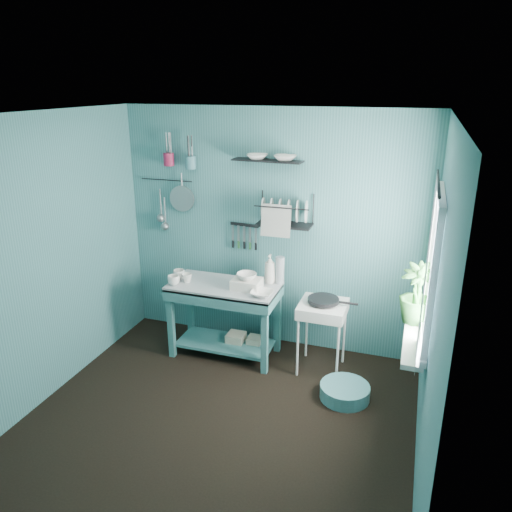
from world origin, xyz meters
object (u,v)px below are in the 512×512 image
(hotplate_stand, at_px, (322,337))
(utensil_cup_magenta, at_px, (169,159))
(soap_bottle, at_px, (270,269))
(mug_right, at_px, (179,274))
(mug_left, at_px, (174,280))
(wash_tub, at_px, (247,284))
(storage_tin_small, at_px, (255,345))
(storage_tin_large, at_px, (236,343))
(utensil_cup_teal, at_px, (190,162))
(floor_basin, at_px, (345,392))
(mug_mid, at_px, (187,278))
(potted_plant, at_px, (417,293))
(water_bottle, at_px, (280,270))
(colander, at_px, (182,199))
(frying_pan, at_px, (323,300))
(dish_rack, at_px, (285,210))
(work_counter, at_px, (225,320))

(hotplate_stand, height_order, utensil_cup_magenta, utensil_cup_magenta)
(soap_bottle, bearing_deg, mug_right, -167.74)
(mug_left, height_order, wash_tub, wash_tub)
(storage_tin_small, bearing_deg, mug_left, -162.90)
(mug_left, relative_size, hotplate_stand, 0.17)
(mug_left, xyz_separation_m, storage_tin_large, (0.58, 0.21, -0.72))
(utensil_cup_teal, relative_size, storage_tin_large, 0.59)
(floor_basin, bearing_deg, utensil_cup_magenta, 159.51)
(storage_tin_small, bearing_deg, storage_tin_large, -171.47)
(mug_left, xyz_separation_m, utensil_cup_magenta, (-0.27, 0.54, 1.12))
(mug_mid, xyz_separation_m, potted_plant, (2.22, -0.28, 0.25))
(mug_right, height_order, utensil_cup_magenta, utensil_cup_magenta)
(storage_tin_large, bearing_deg, potted_plant, -12.58)
(water_bottle, distance_m, colander, 1.32)
(mug_left, distance_m, water_bottle, 1.07)
(water_bottle, height_order, utensil_cup_magenta, utensil_cup_magenta)
(frying_pan, xyz_separation_m, dish_rack, (-0.48, 0.30, 0.77))
(mug_left, xyz_separation_m, colander, (-0.15, 0.57, 0.70))
(utensil_cup_teal, bearing_deg, water_bottle, -8.68)
(soap_bottle, distance_m, storage_tin_small, 0.85)
(wash_tub, height_order, hotplate_stand, wash_tub)
(water_bottle, height_order, storage_tin_large, water_bottle)
(mug_left, height_order, utensil_cup_magenta, utensil_cup_magenta)
(frying_pan, bearing_deg, work_counter, -178.72)
(soap_bottle, xyz_separation_m, utensil_cup_teal, (-0.92, 0.18, 1.00))
(frying_pan, bearing_deg, hotplate_stand, 0.00)
(mug_mid, distance_m, frying_pan, 1.40)
(mug_right, bearing_deg, utensil_cup_magenta, 123.31)
(wash_tub, distance_m, potted_plant, 1.64)
(dish_rack, relative_size, colander, 1.96)
(mug_right, xyz_separation_m, colander, (-0.13, 0.41, 0.70))
(soap_bottle, height_order, dish_rack, dish_rack)
(hotplate_stand, bearing_deg, wash_tub, -172.01)
(potted_plant, bearing_deg, storage_tin_small, 164.81)
(mug_mid, distance_m, storage_tin_small, 1.01)
(mug_right, height_order, frying_pan, mug_right)
(work_counter, relative_size, mug_left, 9.00)
(water_bottle, distance_m, frying_pan, 0.56)
(dish_rack, relative_size, floor_basin, 1.22)
(colander, height_order, potted_plant, colander)
(hotplate_stand, bearing_deg, mug_mid, -171.81)
(utensil_cup_teal, height_order, floor_basin, utensil_cup_teal)
(mug_left, distance_m, hotplate_stand, 1.58)
(mug_left, height_order, storage_tin_large, mug_left)
(mug_right, bearing_deg, storage_tin_large, 4.76)
(water_bottle, bearing_deg, soap_bottle, -168.69)
(frying_pan, xyz_separation_m, storage_tin_small, (-0.71, 0.06, -0.65))
(mug_mid, xyz_separation_m, dish_rack, (0.91, 0.39, 0.69))
(mug_left, height_order, utensil_cup_teal, utensil_cup_teal)
(utensil_cup_teal, height_order, potted_plant, utensil_cup_teal)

